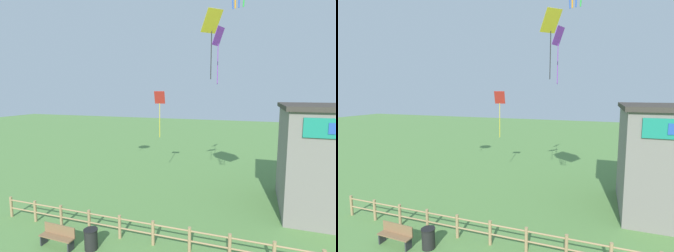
% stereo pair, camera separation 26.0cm
% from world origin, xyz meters
% --- Properties ---
extents(wooden_fence, '(16.18, 0.14, 1.08)m').
position_xyz_m(wooden_fence, '(0.00, 7.89, 0.61)').
color(wooden_fence, '#9E7F56').
rests_on(wooden_fence, ground_plane).
extents(park_bench_near_fence, '(1.62, 0.46, 0.92)m').
position_xyz_m(park_bench_near_fence, '(-3.77, 6.48, 0.50)').
color(park_bench_near_fence, brown).
rests_on(park_bench_near_fence, ground_plane).
extents(trash_bin, '(0.59, 0.59, 0.87)m').
position_xyz_m(trash_bin, '(-2.34, 6.78, 0.44)').
color(trash_bin, black).
rests_on(trash_bin, ground_plane).
extents(kite_red_diamond, '(0.89, 0.74, 3.51)m').
position_xyz_m(kite_red_diamond, '(-2.96, 16.65, 5.64)').
color(kite_red_diamond, red).
extents(kite_purple_streamer, '(0.76, 1.00, 3.77)m').
position_xyz_m(kite_purple_streamer, '(1.35, 16.41, 9.81)').
color(kite_purple_streamer, purple).
extents(kite_yellow_diamond, '(1.25, 1.25, 3.75)m').
position_xyz_m(kite_yellow_diamond, '(1.42, 13.28, 10.07)').
color(kite_yellow_diamond, yellow).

